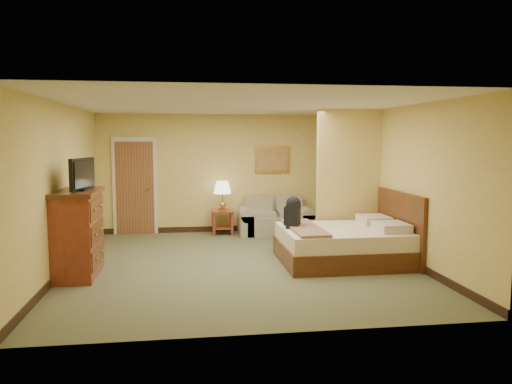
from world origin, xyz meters
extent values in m
plane|color=#555839|center=(0.00, 0.00, 0.00)|extent=(6.00, 6.00, 0.00)
plane|color=white|center=(0.00, 0.00, 2.60)|extent=(6.00, 6.00, 0.00)
cube|color=#D1B659|center=(0.00, 3.00, 1.30)|extent=(5.50, 0.02, 2.60)
cube|color=#D1B659|center=(-2.75, 0.00, 1.30)|extent=(0.02, 6.00, 2.60)
cube|color=#D1B659|center=(2.75, 0.00, 1.30)|extent=(0.02, 6.00, 2.60)
cube|color=#D1B659|center=(2.15, 0.93, 1.30)|extent=(1.20, 0.15, 2.60)
cube|color=beige|center=(-1.95, 2.97, 1.05)|extent=(0.94, 0.06, 2.10)
cube|color=brown|center=(-1.95, 2.96, 1.00)|extent=(0.80, 0.04, 2.00)
cylinder|color=#A8873D|center=(-1.65, 2.90, 1.00)|extent=(0.04, 0.12, 0.04)
cube|color=black|center=(0.00, 2.99, 0.06)|extent=(5.50, 0.02, 0.12)
cube|color=gray|center=(1.07, 2.52, 0.20)|extent=(1.32, 0.71, 0.40)
cube|color=gray|center=(1.07, 2.83, 0.60)|extent=(1.32, 0.17, 0.42)
cube|color=gray|center=(0.41, 2.52, 0.22)|extent=(0.28, 0.71, 0.44)
cube|color=gray|center=(1.73, 2.52, 0.22)|extent=(0.28, 0.71, 0.44)
cube|color=maroon|center=(-0.08, 2.65, 0.51)|extent=(0.48, 0.48, 0.04)
cube|color=maroon|center=(-0.08, 2.65, 0.14)|extent=(0.40, 0.40, 0.03)
cube|color=maroon|center=(-0.28, 2.46, 0.24)|extent=(0.05, 0.05, 0.49)
cube|color=maroon|center=(0.11, 2.46, 0.24)|extent=(0.05, 0.05, 0.49)
cube|color=maroon|center=(-0.28, 2.84, 0.24)|extent=(0.05, 0.05, 0.49)
cube|color=maroon|center=(0.11, 2.84, 0.24)|extent=(0.05, 0.05, 0.49)
cylinder|color=#A8873D|center=(-0.08, 2.65, 0.55)|extent=(0.19, 0.19, 0.04)
cylinder|color=#A8873D|center=(-0.08, 2.65, 0.79)|extent=(0.03, 0.03, 0.32)
cone|color=white|center=(-0.08, 2.65, 1.02)|extent=(0.38, 0.38, 0.26)
cube|color=maroon|center=(1.34, 1.04, 0.46)|extent=(0.95, 0.95, 0.04)
cube|color=maroon|center=(1.34, 1.04, 0.16)|extent=(0.82, 0.82, 0.03)
cube|color=maroon|center=(1.02, 0.72, 0.23)|extent=(0.05, 0.05, 0.45)
cube|color=maroon|center=(1.67, 1.37, 0.23)|extent=(0.05, 0.05, 0.45)
cube|color=#B78E3F|center=(1.07, 2.98, 1.60)|extent=(0.79, 0.03, 0.61)
cube|color=#9B602F|center=(1.07, 2.96, 1.60)|extent=(0.66, 0.02, 0.48)
cube|color=maroon|center=(-2.48, -0.38, 0.62)|extent=(0.57, 1.13, 1.23)
cube|color=#452210|center=(-2.48, -0.38, 1.27)|extent=(0.64, 1.21, 0.06)
cube|color=black|center=(-2.38, -0.38, 1.31)|extent=(0.26, 0.37, 0.03)
cube|color=black|center=(-2.38, -0.38, 1.54)|extent=(0.22, 0.77, 0.47)
cube|color=#452210|center=(1.75, -0.12, 0.16)|extent=(2.13, 1.70, 0.32)
cube|color=#F9E6CC|center=(1.75, -0.12, 0.45)|extent=(2.06, 1.64, 0.26)
cube|color=#452210|center=(2.71, -0.12, 0.59)|extent=(0.06, 1.81, 1.17)
cube|color=beige|center=(2.40, -0.49, 0.64)|extent=(0.48, 0.59, 0.15)
cube|color=beige|center=(2.40, 0.25, 0.64)|extent=(0.48, 0.59, 0.15)
cube|color=brown|center=(1.06, -0.12, 0.60)|extent=(0.48, 1.60, 0.05)
cube|color=black|center=(0.91, 0.04, 0.78)|extent=(0.30, 0.36, 0.41)
sphere|color=black|center=(0.91, 0.04, 0.98)|extent=(0.24, 0.24, 0.24)
camera|label=1|loc=(-0.87, -8.01, 2.04)|focal=35.00mm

